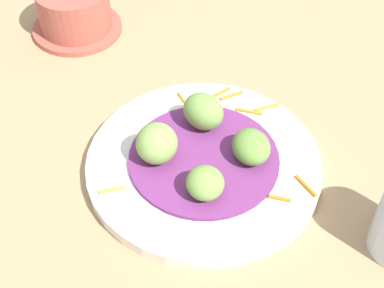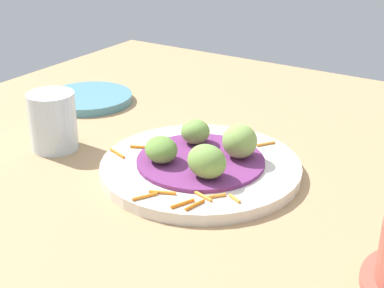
{
  "view_description": "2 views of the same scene",
  "coord_description": "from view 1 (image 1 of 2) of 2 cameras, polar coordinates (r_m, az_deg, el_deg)",
  "views": [
    {
      "loc": [
        -36.6,
        -28.55,
        53.18
      ],
      "look_at": [
        -1.96,
        0.28,
        5.48
      ],
      "focal_mm": 54.83,
      "sensor_mm": 36.0,
      "label": 1
    },
    {
      "loc": [
        55.63,
        34.08,
        36.62
      ],
      "look_at": [
        -0.5,
        -1.83,
        6.5
      ],
      "focal_mm": 52.47,
      "sensor_mm": 36.0,
      "label": 2
    }
  ],
  "objects": [
    {
      "name": "guac_scoop_right",
      "position": [
        0.68,
        1.11,
        3.19
      ],
      "size": [
        4.53,
        5.44,
        4.3
      ],
      "primitive_type": "ellipsoid",
      "rotation": [
        0.0,
        0.0,
        3.07
      ],
      "color": "#759E47",
      "rests_on": "cabbage_bed"
    },
    {
      "name": "table_surface",
      "position": [
        0.7,
        1.21,
        -1.74
      ],
      "size": [
        110.0,
        110.0,
        2.0
      ],
      "primitive_type": "cube",
      "color": "tan",
      "rests_on": "ground"
    },
    {
      "name": "guac_scoop_left",
      "position": [
        0.61,
        1.29,
        -3.81
      ],
      "size": [
        5.09,
        5.15,
        3.47
      ],
      "primitive_type": "ellipsoid",
      "rotation": [
        0.0,
        0.0,
        1.27
      ],
      "color": "#759E47",
      "rests_on": "cabbage_bed"
    },
    {
      "name": "guac_scoop_center",
      "position": [
        0.65,
        5.78,
        -0.27
      ],
      "size": [
        6.32,
        6.48,
        3.36
      ],
      "primitive_type": "ellipsoid",
      "rotation": [
        0.0,
        0.0,
        5.66
      ],
      "color": "olive",
      "rests_on": "cabbage_bed"
    },
    {
      "name": "main_plate",
      "position": [
        0.67,
        1.15,
        -2.02
      ],
      "size": [
        26.89,
        26.89,
        1.52
      ],
      "primitive_type": "cylinder",
      "color": "silver",
      "rests_on": "table_surface"
    },
    {
      "name": "guac_scoop_back",
      "position": [
        0.65,
        -3.44,
        0.06
      ],
      "size": [
        6.74,
        6.71,
        4.56
      ],
      "primitive_type": "ellipsoid",
      "rotation": [
        0.0,
        0.0,
        2.28
      ],
      "color": "#84A851",
      "rests_on": "cabbage_bed"
    },
    {
      "name": "terracotta_bowl",
      "position": [
        0.88,
        -11.33,
        12.49
      ],
      "size": [
        12.96,
        12.96,
        6.79
      ],
      "color": "#A85142",
      "rests_on": "table_surface"
    },
    {
      "name": "cabbage_bed",
      "position": [
        0.66,
        1.17,
        -1.44
      ],
      "size": [
        17.13,
        17.13,
        0.54
      ],
      "primitive_type": "cylinder",
      "color": "#702D6B",
      "rests_on": "main_plate"
    },
    {
      "name": "carrot_garnish",
      "position": [
        0.7,
        3.56,
        1.77
      ],
      "size": [
        24.24,
        22.26,
        0.4
      ],
      "color": "orange",
      "rests_on": "main_plate"
    }
  ]
}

